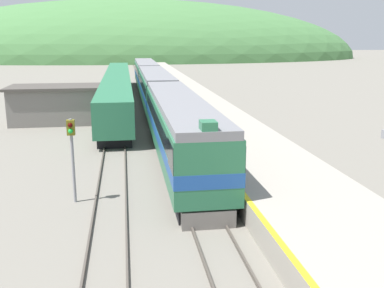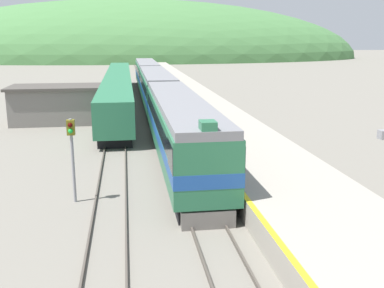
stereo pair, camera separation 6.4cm
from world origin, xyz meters
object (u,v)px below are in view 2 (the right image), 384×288
object	(u,v)px
carriage_second	(156,89)
siding_train	(118,88)
signal_post_siding	(72,143)
express_train_lead_car	(180,128)
carriage_third	(147,74)

from	to	relation	value
carriage_second	siding_train	size ratio (longest dim) A/B	0.41
signal_post_siding	express_train_lead_car	bearing A→B (deg)	45.31
siding_train	signal_post_siding	xyz separation A→B (m)	(-1.68, -32.97, 1.13)
carriage_second	express_train_lead_car	bearing A→B (deg)	-90.00
siding_train	carriage_third	bearing A→B (deg)	74.10
carriage_second	signal_post_siding	world-z (taller)	carriage_second
siding_train	express_train_lead_car	bearing A→B (deg)	-81.44
express_train_lead_car	carriage_second	distance (m)	21.06
express_train_lead_car	carriage_second	bearing A→B (deg)	90.00
express_train_lead_car	carriage_second	world-z (taller)	express_train_lead_car
carriage_second	siding_train	distance (m)	7.34
carriage_second	signal_post_siding	xyz separation A→B (m)	(-5.77, -26.89, 0.66)
carriage_second	carriage_third	world-z (taller)	same
express_train_lead_car	signal_post_siding	bearing A→B (deg)	-134.69
express_train_lead_car	carriage_third	world-z (taller)	express_train_lead_car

